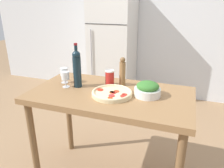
% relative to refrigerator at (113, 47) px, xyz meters
% --- Properties ---
extents(wall_back, '(6.40, 0.08, 2.60)m').
position_rel_refrigerator_xyz_m(wall_back, '(0.62, 0.38, 0.42)').
color(wall_back, silver).
rests_on(wall_back, ground_plane).
extents(refrigerator, '(0.66, 0.68, 1.76)m').
position_rel_refrigerator_xyz_m(refrigerator, '(0.00, 0.00, 0.00)').
color(refrigerator, silver).
rests_on(refrigerator, ground_plane).
extents(prep_counter, '(1.29, 0.70, 0.90)m').
position_rel_refrigerator_xyz_m(prep_counter, '(0.62, -1.82, -0.10)').
color(prep_counter, olive).
rests_on(prep_counter, ground_plane).
extents(wine_bottle, '(0.07, 0.07, 0.37)m').
position_rel_refrigerator_xyz_m(wine_bottle, '(0.31, -1.79, 0.18)').
color(wine_bottle, '#142833').
rests_on(wine_bottle, prep_counter).
extents(wine_glass_near, '(0.07, 0.07, 0.14)m').
position_rel_refrigerator_xyz_m(wine_glass_near, '(0.22, -1.84, 0.11)').
color(wine_glass_near, silver).
rests_on(wine_glass_near, prep_counter).
extents(wine_glass_far, '(0.07, 0.07, 0.14)m').
position_rel_refrigerator_xyz_m(wine_glass_far, '(0.15, -1.75, 0.11)').
color(wine_glass_far, silver).
rests_on(wine_glass_far, prep_counter).
extents(pepper_mill, '(0.05, 0.05, 0.25)m').
position_rel_refrigerator_xyz_m(pepper_mill, '(0.66, -1.64, 0.14)').
color(pepper_mill, olive).
rests_on(pepper_mill, prep_counter).
extents(salad_bowl, '(0.20, 0.20, 0.12)m').
position_rel_refrigerator_xyz_m(salad_bowl, '(0.91, -1.79, 0.07)').
color(salad_bowl, white).
rests_on(salad_bowl, prep_counter).
extents(homemade_pizza, '(0.31, 0.31, 0.04)m').
position_rel_refrigerator_xyz_m(homemade_pizza, '(0.65, -1.87, 0.03)').
color(homemade_pizza, beige).
rests_on(homemade_pizza, prep_counter).
extents(salt_canister, '(0.08, 0.08, 0.14)m').
position_rel_refrigerator_xyz_m(salt_canister, '(0.56, -1.68, 0.08)').
color(salt_canister, '#B2231E').
rests_on(salt_canister, prep_counter).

